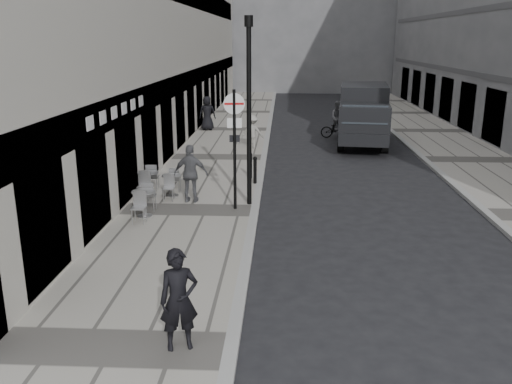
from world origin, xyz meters
TOP-DOWN VIEW (x-y plane):
  - sidewalk at (-2.00, 18.00)m, footprint 4.00×60.00m
  - far_sidewalk at (9.00, 18.00)m, footprint 4.00×60.00m
  - walking_man at (-0.84, 2.76)m, footprint 0.74×0.60m
  - sign_post at (-0.60, 10.52)m, footprint 0.62×0.12m
  - lamppost at (-0.20, 11.03)m, footprint 0.25×0.25m
  - bollard_near at (-0.15, 13.55)m, footprint 0.12×0.12m
  - bollard_far at (-0.36, 14.32)m, footprint 0.12×0.12m
  - panel_van at (4.83, 21.96)m, footprint 3.03×6.40m
  - cyclist at (3.76, 23.64)m, footprint 1.84×0.71m
  - pedestrian_a at (-2.05, 11.16)m, footprint 1.11×0.52m
  - pedestrian_b at (-0.60, 20.00)m, footprint 1.09×0.73m
  - pedestrian_c at (-3.45, 25.17)m, footprint 0.98×0.69m
  - cafe_table_near at (-3.18, 9.63)m, footprint 0.70×1.59m
  - cafe_table_mid at (-2.80, 11.80)m, footprint 0.65×1.46m
  - cafe_table_far at (-3.60, 11.88)m, footprint 0.71×1.60m

SIDE VIEW (x-z plane):
  - sidewalk at x=-2.00m, z-range 0.00..0.12m
  - far_sidewalk at x=9.00m, z-range 0.00..0.12m
  - cafe_table_mid at x=-2.80m, z-range 0.13..0.96m
  - bollard_far at x=-0.36m, z-range 0.12..1.01m
  - bollard_near at x=-0.15m, z-range 0.12..1.03m
  - cafe_table_near at x=-3.18m, z-range 0.13..1.03m
  - cafe_table_far at x=-3.60m, z-range 0.13..1.04m
  - cyclist at x=3.76m, z-range -0.22..1.75m
  - pedestrian_b at x=-0.60m, z-range 0.12..1.69m
  - walking_man at x=-0.84m, z-range 0.12..1.88m
  - pedestrian_a at x=-2.05m, z-range 0.12..1.96m
  - pedestrian_c at x=-3.45m, z-range 0.12..2.03m
  - panel_van at x=4.83m, z-range 0.18..3.09m
  - sign_post at x=-0.60m, z-range 0.63..4.23m
  - lamppost at x=-0.20m, z-range 0.44..6.09m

